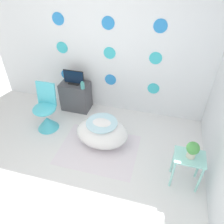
# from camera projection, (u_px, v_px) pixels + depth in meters

# --- Properties ---
(ground_plane) EXTENTS (12.00, 12.00, 0.00)m
(ground_plane) POSITION_uv_depth(u_px,v_px,m) (69.00, 191.00, 2.97)
(ground_plane) COLOR white
(wall_back_dotted) EXTENTS (4.62, 0.05, 2.60)m
(wall_back_dotted) POSITION_uv_depth(u_px,v_px,m) (109.00, 45.00, 3.72)
(wall_back_dotted) COLOR white
(wall_back_dotted) RESTS_ON ground_plane
(rug) EXTENTS (1.25, 0.96, 0.01)m
(rug) POSITION_uv_depth(u_px,v_px,m) (98.00, 149.00, 3.57)
(rug) COLOR silver
(rug) RESTS_ON ground_plane
(bathtub) EXTENTS (0.85, 0.61, 0.46)m
(bathtub) POSITION_uv_depth(u_px,v_px,m) (102.00, 132.00, 3.55)
(bathtub) COLOR white
(bathtub) RESTS_ON ground_plane
(chair) EXTENTS (0.40, 0.40, 0.85)m
(chair) POSITION_uv_depth(u_px,v_px,m) (46.00, 115.00, 3.83)
(chair) COLOR #4CC6DB
(chair) RESTS_ON ground_plane
(tv_cabinet) EXTENTS (0.54, 0.36, 0.57)m
(tv_cabinet) POSITION_uv_depth(u_px,v_px,m) (76.00, 96.00, 4.30)
(tv_cabinet) COLOR #4C4C51
(tv_cabinet) RESTS_ON ground_plane
(tv) EXTENTS (0.40, 0.12, 0.27)m
(tv) POSITION_uv_depth(u_px,v_px,m) (74.00, 78.00, 4.05)
(tv) COLOR black
(tv) RESTS_ON tv_cabinet
(vase) EXTENTS (0.07, 0.07, 0.14)m
(vase) POSITION_uv_depth(u_px,v_px,m) (83.00, 86.00, 3.94)
(vase) COLOR #51B2AD
(vase) RESTS_ON tv_cabinet
(side_table) EXTENTS (0.40, 0.30, 0.52)m
(side_table) POSITION_uv_depth(u_px,v_px,m) (188.00, 163.00, 2.85)
(side_table) COLOR #99E0D8
(side_table) RESTS_ON ground_plane
(potted_plant_left) EXTENTS (0.16, 0.16, 0.24)m
(potted_plant_left) POSITION_uv_depth(u_px,v_px,m) (193.00, 149.00, 2.70)
(potted_plant_left) COLOR beige
(potted_plant_left) RESTS_ON side_table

